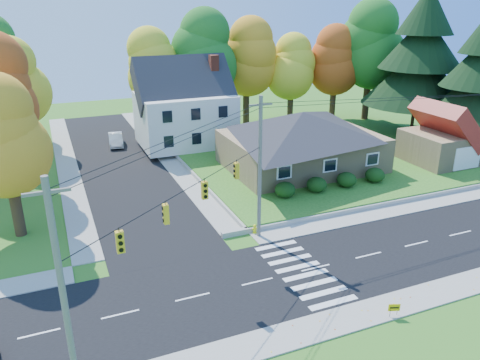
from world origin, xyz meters
The scene contains 23 objects.
ground centered at (0.00, 0.00, 0.00)m, with size 120.00×120.00×0.00m, color #3D7923.
road_main centered at (0.00, 0.00, 0.01)m, with size 90.00×8.00×0.02m, color black.
road_cross centered at (-8.00, 26.00, 0.01)m, with size 8.00×44.00×0.02m, color black.
sidewalk_north centered at (0.00, 5.00, 0.04)m, with size 90.00×2.00×0.08m, color #9C9A90.
sidewalk_south centered at (0.00, -5.00, 0.04)m, with size 90.00×2.00×0.08m, color #9C9A90.
lawn centered at (13.00, 21.00, 0.25)m, with size 30.00×30.00×0.50m, color #3D7923.
ranch_house centered at (8.00, 16.00, 3.27)m, with size 14.60×10.60×5.40m.
colonial_house centered at (0.04, 28.00, 4.58)m, with size 10.40×8.40×9.60m.
garage centered at (22.00, 11.99, 2.84)m, with size 7.30×6.30×4.60m.
hedge_row centered at (7.50, 9.80, 1.14)m, with size 10.70×1.70×1.27m.
traffic_infrastructure centered at (-0.15, 1.35, 5.15)m, with size 38.10×10.66×10.00m.
tree_lot_0 centered at (-2.00, 34.00, 8.31)m, with size 6.72×6.72×12.51m.
tree_lot_1 centered at (4.00, 33.00, 9.61)m, with size 7.84×7.84×14.60m.
tree_lot_2 centered at (10.00, 34.00, 8.96)m, with size 7.28×7.28×13.56m.
tree_lot_3 centered at (16.00, 33.00, 7.65)m, with size 6.16×6.16×11.47m.
tree_lot_4 centered at (22.00, 32.00, 8.31)m, with size 6.72×6.72×12.51m.
tree_lot_5 centered at (26.00, 30.00, 10.27)m, with size 8.40×8.40×15.64m.
conifer_east_a centered at (27.00, 22.00, 9.39)m, with size 12.80×12.80×16.96m.
tree_west_0 centered at (-17.00, 12.00, 7.15)m, with size 6.16×6.16×11.47m.
tree_west_2 centered at (-17.00, 32.00, 7.81)m, with size 6.72×6.72×12.51m.
white_car centered at (-7.26, 31.83, 0.73)m, with size 1.50×4.30×1.42m, color silver.
fire_hydrant centered at (-1.60, 5.66, 0.35)m, with size 0.41×0.33×0.73m.
yard_sign centered at (1.22, -5.74, 0.56)m, with size 0.60×0.25×0.79m.
Camera 1 is at (-14.11, -21.46, 15.51)m, focal length 35.00 mm.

